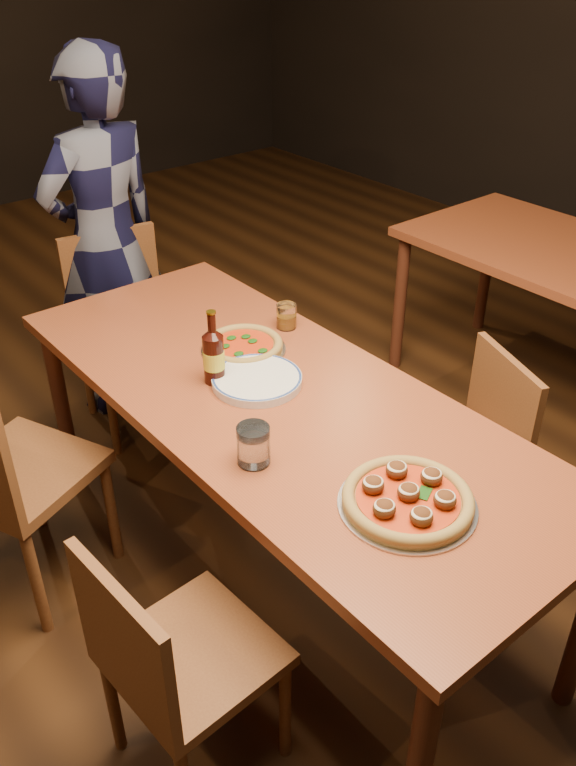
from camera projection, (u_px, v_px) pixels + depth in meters
ground at (279, 570)px, 2.68m from camera, size 9.00×9.00×0.00m
table_main at (278, 415)px, 2.32m from camera, size 0.80×2.00×0.75m
chair_main_nw at (193, 653)px, 1.89m from camera, size 0.41×0.41×0.83m
chair_main_sw at (20, 470)px, 2.43m from camera, size 0.57×0.57×0.93m
chair_main_e at (450, 459)px, 2.57m from camera, size 0.49×0.49×0.81m
chair_end at (132, 335)px, 3.23m from camera, size 0.48×0.48×0.90m
pizza_meatball at (408, 498)px, 1.85m from camera, size 0.35×0.35×0.06m
pizza_margherita at (243, 345)px, 2.51m from camera, size 0.29×0.29×0.04m
plate_stack at (257, 380)px, 2.33m from camera, size 0.28×0.28×0.03m
beer_bottle at (214, 358)px, 2.30m from camera, size 0.07×0.07×0.24m
water_glass at (253, 445)px, 1.98m from camera, size 0.09×0.09×0.11m
amber_glass at (286, 316)px, 2.63m from camera, size 0.07×0.07×0.09m
diner at (106, 241)px, 3.21m from camera, size 0.64×0.47×1.61m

